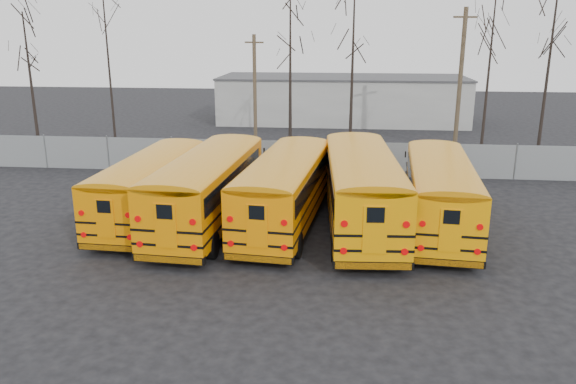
# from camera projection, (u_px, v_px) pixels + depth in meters

# --- Properties ---
(ground) EXTENTS (120.00, 120.00, 0.00)m
(ground) POSITION_uv_depth(u_px,v_px,m) (282.00, 251.00, 21.78)
(ground) COLOR black
(ground) RESTS_ON ground
(fence) EXTENTS (40.00, 0.04, 2.00)m
(fence) POSITION_uv_depth(u_px,v_px,m) (305.00, 158.00, 32.96)
(fence) COLOR gray
(fence) RESTS_ON ground
(distant_building) EXTENTS (22.00, 8.00, 4.00)m
(distant_building) POSITION_uv_depth(u_px,v_px,m) (342.00, 100.00, 51.59)
(distant_building) COLOR #B8B8B3
(distant_building) RESTS_ON ground
(bus_a) EXTENTS (2.88, 10.66, 2.96)m
(bus_a) POSITION_uv_depth(u_px,v_px,m) (152.00, 182.00, 25.02)
(bus_a) COLOR black
(bus_a) RESTS_ON ground
(bus_b) EXTENTS (3.42, 11.75, 3.25)m
(bus_b) POSITION_uv_depth(u_px,v_px,m) (210.00, 183.00, 24.23)
(bus_b) COLOR black
(bus_b) RESTS_ON ground
(bus_c) EXTENTS (3.71, 11.49, 3.16)m
(bus_c) POSITION_uv_depth(u_px,v_px,m) (286.00, 184.00, 24.18)
(bus_c) COLOR black
(bus_c) RESTS_ON ground
(bus_d) EXTENTS (3.50, 12.19, 3.37)m
(bus_d) POSITION_uv_depth(u_px,v_px,m) (361.00, 183.00, 23.90)
(bus_d) COLOR black
(bus_d) RESTS_ON ground
(bus_e) EXTENTS (3.39, 11.21, 3.09)m
(bus_e) POSITION_uv_depth(u_px,v_px,m) (440.00, 188.00, 23.78)
(bus_e) COLOR black
(bus_e) RESTS_ON ground
(utility_pole_left) EXTENTS (1.36, 0.60, 7.93)m
(utility_pole_left) POSITION_uv_depth(u_px,v_px,m) (255.00, 92.00, 38.53)
(utility_pole_left) COLOR brown
(utility_pole_left) RESTS_ON ground
(utility_pole_right) EXTENTS (1.66, 0.70, 9.67)m
(utility_pole_right) POSITION_uv_depth(u_px,v_px,m) (460.00, 80.00, 38.05)
(utility_pole_right) COLOR brown
(utility_pole_right) RESTS_ON ground
(tree_0) EXTENTS (0.26, 0.26, 9.29)m
(tree_0) POSITION_uv_depth(u_px,v_px,m) (32.00, 89.00, 35.24)
(tree_0) COLOR black
(tree_0) RESTS_ON ground
(tree_1) EXTENTS (0.26, 0.26, 12.91)m
(tree_1) POSITION_uv_depth(u_px,v_px,m) (108.00, 57.00, 38.35)
(tree_1) COLOR black
(tree_1) RESTS_ON ground
(tree_2) EXTENTS (0.26, 0.26, 10.29)m
(tree_2) POSITION_uv_depth(u_px,v_px,m) (290.00, 78.00, 36.83)
(tree_2) COLOR black
(tree_2) RESTS_ON ground
(tree_3) EXTENTS (0.26, 0.26, 10.81)m
(tree_3) POSITION_uv_depth(u_px,v_px,m) (352.00, 76.00, 35.33)
(tree_3) COLOR black
(tree_3) RESTS_ON ground
(tree_4) EXTENTS (0.26, 0.26, 10.30)m
(tree_4) POSITION_uv_depth(u_px,v_px,m) (487.00, 85.00, 32.32)
(tree_4) COLOR black
(tree_4) RESTS_ON ground
(tree_5) EXTENTS (0.26, 0.26, 11.84)m
(tree_5) POSITION_uv_depth(u_px,v_px,m) (548.00, 71.00, 32.54)
(tree_5) COLOR black
(tree_5) RESTS_ON ground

